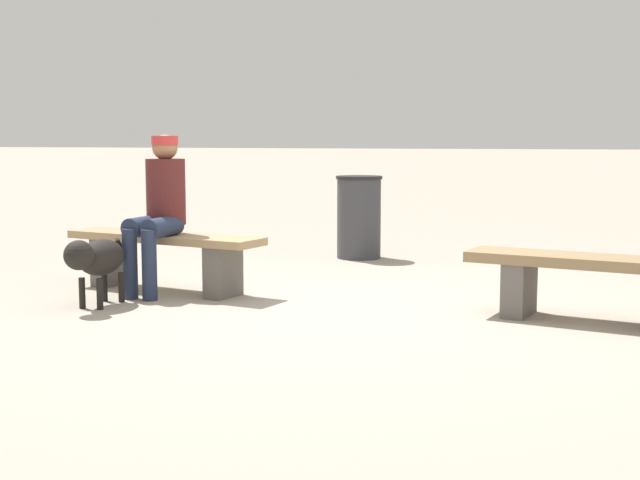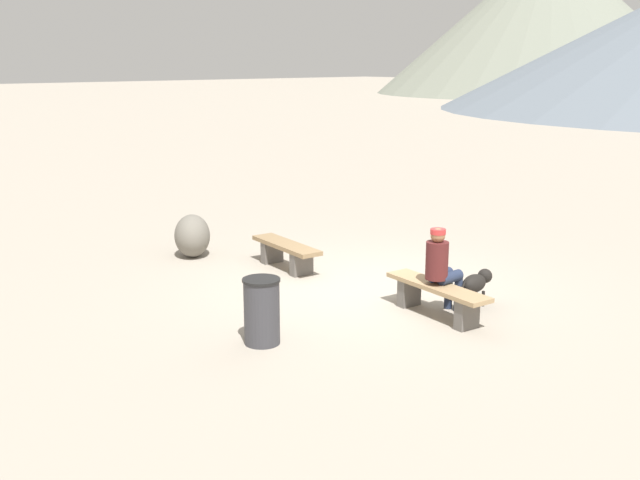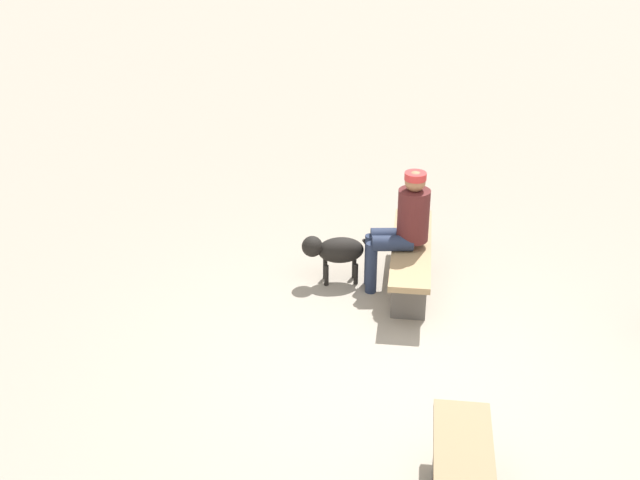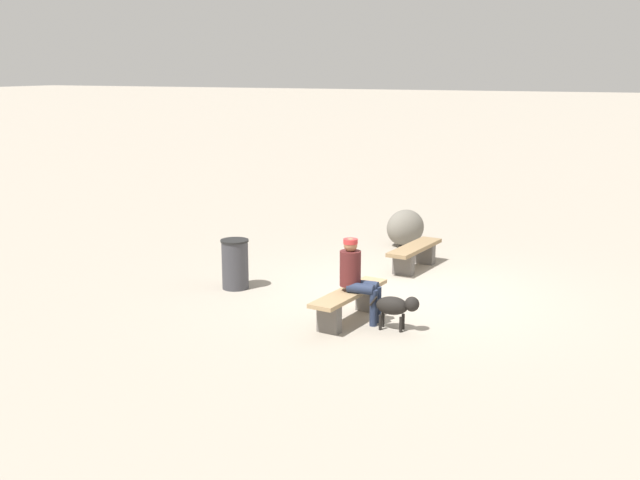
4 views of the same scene
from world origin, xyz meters
name	(u,v)px [view 3 (image 3 of 4)]	position (x,y,z in m)	size (l,w,h in m)	color
ground	(401,381)	(0.00, 0.00, -0.03)	(210.00, 210.00, 0.06)	#9E9384
bench_right	(411,258)	(1.53, -0.21, 0.30)	(1.70, 0.58, 0.45)	#605B56
seated_person	(403,223)	(1.50, -0.11, 0.69)	(0.32, 0.59, 1.21)	#511E1E
dog	(335,250)	(1.62, 0.52, 0.35)	(0.29, 0.70, 0.50)	black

